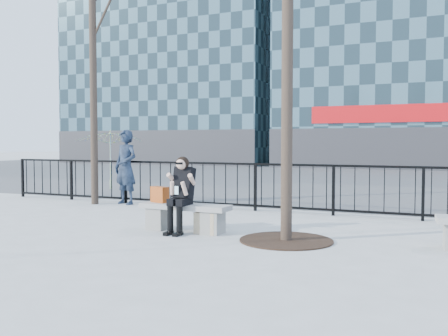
% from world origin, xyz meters
% --- Properties ---
extents(ground, '(120.00, 120.00, 0.00)m').
position_xyz_m(ground, '(0.00, 0.00, 0.00)').
color(ground, '#9FA09A').
rests_on(ground, ground).
extents(street_surface, '(60.00, 23.00, 0.01)m').
position_xyz_m(street_surface, '(0.00, 15.00, 0.00)').
color(street_surface, '#474747').
rests_on(street_surface, ground).
extents(railing, '(14.00, 0.06, 1.10)m').
position_xyz_m(railing, '(0.00, 3.00, 0.55)').
color(railing, black).
rests_on(railing, ground).
extents(building_left, '(16.20, 10.20, 22.60)m').
position_xyz_m(building_left, '(-15.00, 27.00, 11.30)').
color(building_left, slate).
rests_on(building_left, ground).
extents(tree_left, '(2.80, 2.80, 6.50)m').
position_xyz_m(tree_left, '(-4.00, 2.50, 4.86)').
color(tree_left, black).
rests_on(tree_left, ground).
extents(tree_grate, '(1.50, 1.50, 0.02)m').
position_xyz_m(tree_grate, '(1.90, -0.10, 0.01)').
color(tree_grate, black).
rests_on(tree_grate, ground).
extents(bench_main, '(1.65, 0.46, 0.49)m').
position_xyz_m(bench_main, '(0.00, 0.00, 0.30)').
color(bench_main, gray).
rests_on(bench_main, ground).
extents(seated_woman, '(0.50, 0.64, 1.34)m').
position_xyz_m(seated_woman, '(0.00, -0.16, 0.67)').
color(seated_woman, black).
rests_on(seated_woman, ground).
extents(handbag, '(0.38, 0.27, 0.29)m').
position_xyz_m(handbag, '(-0.53, 0.02, 0.63)').
color(handbag, '#A54414').
rests_on(handbag, bench_main).
extents(shopping_bag, '(0.40, 0.17, 0.38)m').
position_xyz_m(shopping_bag, '(0.46, -0.11, 0.19)').
color(shopping_bag, beige).
rests_on(shopping_bag, ground).
extents(standing_man, '(0.77, 0.58, 1.90)m').
position_xyz_m(standing_man, '(-3.25, 2.80, 0.95)').
color(standing_man, black).
rests_on(standing_man, ground).
extents(vendor_umbrella, '(2.22, 2.26, 1.99)m').
position_xyz_m(vendor_umbrella, '(-6.01, 5.77, 1.00)').
color(vendor_umbrella, '#E7F736').
rests_on(vendor_umbrella, ground).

